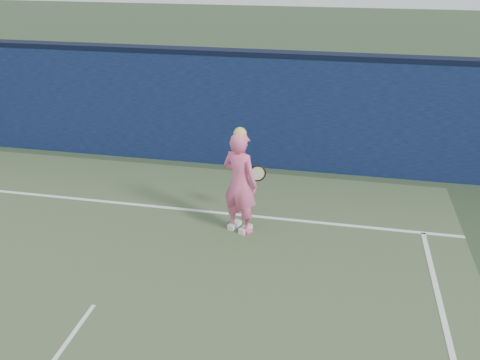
# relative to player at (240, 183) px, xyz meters

# --- Properties ---
(ground) EXTENTS (80.00, 80.00, 0.00)m
(ground) POSITION_rel_player_xyz_m (-1.60, -3.48, -0.93)
(ground) COLOR #2E4329
(ground) RESTS_ON ground
(backstop_wall) EXTENTS (24.00, 0.40, 2.50)m
(backstop_wall) POSITION_rel_player_xyz_m (-1.60, 3.02, 0.32)
(backstop_wall) COLOR #0C1038
(backstop_wall) RESTS_ON ground
(wall_cap) EXTENTS (24.00, 0.42, 0.10)m
(wall_cap) POSITION_rel_player_xyz_m (-1.60, 3.02, 1.62)
(wall_cap) COLOR black
(wall_cap) RESTS_ON backstop_wall
(player) EXTENTS (0.80, 0.68, 1.93)m
(player) POSITION_rel_player_xyz_m (0.00, 0.00, 0.00)
(player) COLOR #F55F93
(player) RESTS_ON ground
(racket) EXTENTS (0.57, 0.12, 0.31)m
(racket) POSITION_rel_player_xyz_m (0.20, 0.46, -0.01)
(racket) COLOR black
(racket) RESTS_ON ground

